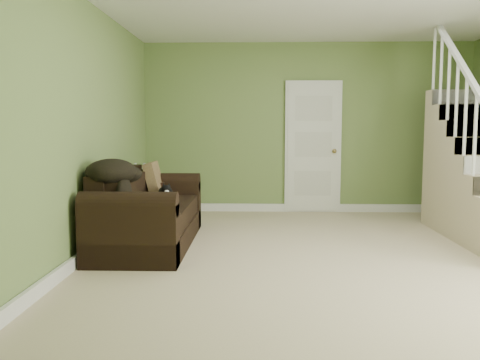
# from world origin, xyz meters

# --- Properties ---
(floor) EXTENTS (5.00, 5.50, 0.01)m
(floor) POSITION_xyz_m (0.00, 0.00, 0.00)
(floor) COLOR tan
(floor) RESTS_ON ground
(wall_back) EXTENTS (5.00, 0.04, 2.60)m
(wall_back) POSITION_xyz_m (0.00, 2.75, 1.30)
(wall_back) COLOR olive
(wall_back) RESTS_ON floor
(wall_front) EXTENTS (5.00, 0.04, 2.60)m
(wall_front) POSITION_xyz_m (0.00, -2.75, 1.30)
(wall_front) COLOR olive
(wall_front) RESTS_ON floor
(wall_left) EXTENTS (0.04, 5.50, 2.60)m
(wall_left) POSITION_xyz_m (-2.50, 0.00, 1.30)
(wall_left) COLOR olive
(wall_left) RESTS_ON floor
(baseboard_back) EXTENTS (5.00, 0.04, 0.12)m
(baseboard_back) POSITION_xyz_m (0.00, 2.72, 0.06)
(baseboard_back) COLOR white
(baseboard_back) RESTS_ON floor
(baseboard_left) EXTENTS (0.04, 5.50, 0.12)m
(baseboard_left) POSITION_xyz_m (-2.47, 0.00, 0.06)
(baseboard_left) COLOR white
(baseboard_left) RESTS_ON floor
(door) EXTENTS (0.86, 0.12, 2.02)m
(door) POSITION_xyz_m (0.10, 2.71, 1.01)
(door) COLOR white
(door) RESTS_ON floor
(sofa) EXTENTS (0.92, 2.13, 0.84)m
(sofa) POSITION_xyz_m (-2.02, 0.44, 0.32)
(sofa) COLOR black
(sofa) RESTS_ON floor
(side_table) EXTENTS (0.63, 0.63, 0.85)m
(side_table) POSITION_xyz_m (-2.24, 1.34, 0.32)
(side_table) COLOR black
(side_table) RESTS_ON floor
(cat) EXTENTS (0.27, 0.46, 0.22)m
(cat) POSITION_xyz_m (-1.85, 0.77, 0.54)
(cat) COLOR black
(cat) RESTS_ON sofa
(banana) EXTENTS (0.16, 0.22, 0.06)m
(banana) POSITION_xyz_m (-1.94, 0.04, 0.49)
(banana) COLOR yellow
(banana) RESTS_ON sofa
(throw_pillow) EXTENTS (0.25, 0.49, 0.50)m
(throw_pillow) POSITION_xyz_m (-2.05, 1.14, 0.64)
(throw_pillow) COLOR #442D1B
(throw_pillow) RESTS_ON sofa
(throw_blanket) EXTENTS (0.65, 0.75, 0.26)m
(throw_blanket) POSITION_xyz_m (-2.23, -0.14, 0.87)
(throw_blanket) COLOR black
(throw_blanket) RESTS_ON sofa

